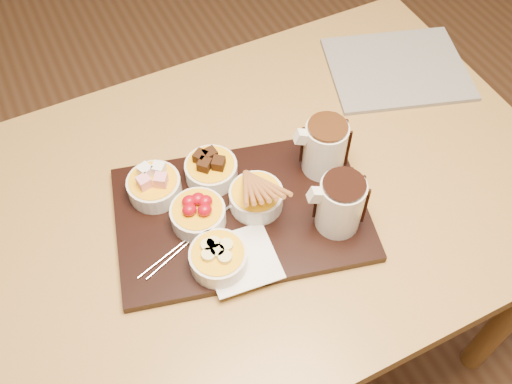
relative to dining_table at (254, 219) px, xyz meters
name	(u,v)px	position (x,y,z in m)	size (l,w,h in m)	color
ground	(255,338)	(0.00, 0.00, -0.65)	(5.00, 5.00, 0.00)	#55341D
dining_table	(254,219)	(0.00, 0.00, 0.00)	(1.20, 0.80, 0.75)	#A37D3C
serving_board	(242,214)	(-0.05, -0.04, 0.11)	(0.46, 0.30, 0.02)	black
napkin	(242,259)	(-0.09, -0.13, 0.12)	(0.12, 0.12, 0.00)	white
bowl_marshmallows	(154,187)	(-0.17, 0.07, 0.14)	(0.10, 0.10, 0.04)	silver
bowl_cake	(211,171)	(-0.06, 0.06, 0.14)	(0.10, 0.10, 0.04)	silver
bowl_strawberries	(198,215)	(-0.12, -0.03, 0.14)	(0.10, 0.10, 0.04)	silver
bowl_biscotti	(256,198)	(-0.01, -0.04, 0.14)	(0.10, 0.10, 0.04)	silver
bowl_bananas	(218,259)	(-0.13, -0.12, 0.14)	(0.10, 0.10, 0.04)	silver
pitcher_dark_chocolate	(340,205)	(0.10, -0.14, 0.17)	(0.08, 0.08, 0.11)	silver
pitcher_milk_chocolate	(325,148)	(0.14, -0.02, 0.17)	(0.08, 0.08, 0.11)	silver
fondue_skewers	(196,232)	(-0.14, -0.05, 0.12)	(0.26, 0.03, 0.01)	silver
newspaper	(397,69)	(0.44, 0.16, 0.10)	(0.30, 0.24, 0.01)	beige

